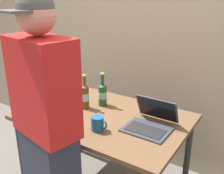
% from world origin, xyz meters
% --- Properties ---
extents(desk, '(1.30, 0.86, 0.75)m').
position_xyz_m(desk, '(0.00, 0.00, 0.67)').
color(desk, brown).
rests_on(desk, ground).
extents(laptop, '(0.32, 0.33, 0.20)m').
position_xyz_m(laptop, '(0.39, 0.02, 0.80)').
color(laptop, '#383D4C').
rests_on(laptop, desk).
extents(beer_bottle_brown, '(0.07, 0.07, 0.29)m').
position_xyz_m(beer_bottle_brown, '(-0.11, 0.15, 0.86)').
color(beer_bottle_brown, '#1E5123').
rests_on(beer_bottle_brown, desk).
extents(beer_bottle_amber, '(0.07, 0.07, 0.29)m').
position_xyz_m(beer_bottle_amber, '(-0.20, 0.02, 0.86)').
color(beer_bottle_amber, brown).
rests_on(beer_bottle_amber, desk).
extents(person_figure, '(0.45, 0.34, 1.69)m').
position_xyz_m(person_figure, '(0.00, -0.59, 0.86)').
color(person_figure, '#2D3347').
rests_on(person_figure, ground).
extents(coffee_mug, '(0.13, 0.09, 0.10)m').
position_xyz_m(coffee_mug, '(0.10, -0.22, 0.80)').
color(coffee_mug, '#19598C').
rests_on(coffee_mug, desk).
extents(back_wall, '(6.00, 0.10, 2.60)m').
position_xyz_m(back_wall, '(0.00, 0.75, 1.30)').
color(back_wall, tan).
rests_on(back_wall, ground).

